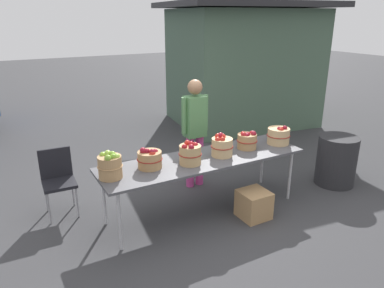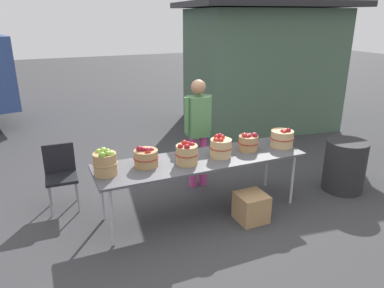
% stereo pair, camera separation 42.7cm
% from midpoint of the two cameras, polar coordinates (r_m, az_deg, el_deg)
% --- Properties ---
extents(ground_plane, '(40.00, 40.00, 0.00)m').
position_cam_midpoint_polar(ground_plane, '(4.96, 3.93, -10.42)').
color(ground_plane, '#38383A').
extents(market_table, '(2.70, 0.76, 0.75)m').
position_cam_midpoint_polar(market_table, '(4.64, 4.13, -2.76)').
color(market_table, '#4C4C51').
rests_on(market_table, ground).
extents(apple_basket_green_0, '(0.28, 0.28, 0.31)m').
position_cam_midpoint_polar(apple_basket_green_0, '(4.18, -10.61, -2.92)').
color(apple_basket_green_0, '#A87F51').
rests_on(apple_basket_green_0, market_table).
extents(apple_basket_red_0, '(0.31, 0.31, 0.26)m').
position_cam_midpoint_polar(apple_basket_red_0, '(4.36, -4.44, -2.12)').
color(apple_basket_red_0, '#A87F51').
rests_on(apple_basket_red_0, market_table).
extents(apple_basket_red_1, '(0.29, 0.29, 0.29)m').
position_cam_midpoint_polar(apple_basket_red_1, '(4.42, 1.95, -1.54)').
color(apple_basket_red_1, tan).
rests_on(apple_basket_red_1, market_table).
extents(apple_basket_red_2, '(0.29, 0.29, 0.30)m').
position_cam_midpoint_polar(apple_basket_red_2, '(4.67, 7.12, -0.49)').
color(apple_basket_red_2, tan).
rests_on(apple_basket_red_2, market_table).
extents(apple_basket_red_3, '(0.28, 0.28, 0.25)m').
position_cam_midpoint_polar(apple_basket_red_3, '(4.96, 11.25, 0.29)').
color(apple_basket_red_3, '#A87F51').
rests_on(apple_basket_red_3, market_table).
extents(apple_basket_red_4, '(0.33, 0.33, 0.27)m').
position_cam_midpoint_polar(apple_basket_red_4, '(5.21, 16.21, 0.87)').
color(apple_basket_red_4, tan).
rests_on(apple_basket_red_4, market_table).
extents(vendor_adult, '(0.43, 0.22, 1.62)m').
position_cam_midpoint_polar(vendor_adult, '(5.30, 3.29, 2.88)').
color(vendor_adult, '#CC3F8C').
rests_on(vendor_adult, ground).
extents(food_kiosk, '(3.84, 3.32, 2.74)m').
position_cam_midpoint_polar(food_kiosk, '(8.79, 11.89, 12.04)').
color(food_kiosk, '#47604C').
rests_on(food_kiosk, ground).
extents(folding_chair, '(0.42, 0.42, 0.86)m').
position_cam_midpoint_polar(folding_chair, '(5.08, -17.61, -4.17)').
color(folding_chair, black).
rests_on(folding_chair, ground).
extents(trash_barrel, '(0.59, 0.59, 0.76)m').
position_cam_midpoint_polar(trash_barrel, '(5.89, 24.71, -3.16)').
color(trash_barrel, '#262628').
rests_on(trash_barrel, ground).
extents(produce_crate, '(0.36, 0.36, 0.36)m').
position_cam_midpoint_polar(produce_crate, '(4.76, 11.83, -9.70)').
color(produce_crate, '#A87F51').
rests_on(produce_crate, ground).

